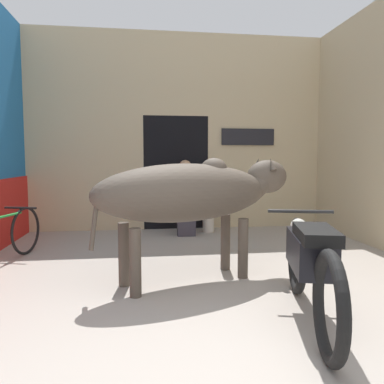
% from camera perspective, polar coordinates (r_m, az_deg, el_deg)
% --- Properties ---
extents(ground_plane, '(30.00, 30.00, 0.00)m').
position_cam_1_polar(ground_plane, '(2.66, 8.58, -23.71)').
color(ground_plane, '#9E9389').
extents(wall_back_with_doorway, '(5.33, 0.93, 3.54)m').
position_cam_1_polar(wall_back_with_doorway, '(7.08, -2.36, 6.96)').
color(wall_back_with_doorway, '#C6B289').
rests_on(wall_back_with_doorway, ground_plane).
extents(cow, '(2.31, 1.27, 1.30)m').
position_cam_1_polar(cow, '(3.88, 0.39, -0.12)').
color(cow, '#4C4238').
rests_on(cow, ground_plane).
extents(motorcycle_near, '(0.69, 1.93, 0.82)m').
position_cam_1_polar(motorcycle_near, '(3.13, 17.55, -10.20)').
color(motorcycle_near, black).
rests_on(motorcycle_near, ground_plane).
extents(bicycle, '(0.59, 1.68, 0.66)m').
position_cam_1_polar(bicycle, '(5.06, -27.26, -6.28)').
color(bicycle, black).
rests_on(bicycle, ground_plane).
extents(shopkeeper_seated, '(0.43, 0.34, 1.26)m').
position_cam_1_polar(shopkeeper_seated, '(6.30, -0.99, -0.54)').
color(shopkeeper_seated, '#3D3842').
rests_on(shopkeeper_seated, ground_plane).
extents(plastic_stool, '(0.29, 0.29, 0.46)m').
position_cam_1_polar(plastic_stool, '(6.57, 2.52, -4.01)').
color(plastic_stool, beige).
rests_on(plastic_stool, ground_plane).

